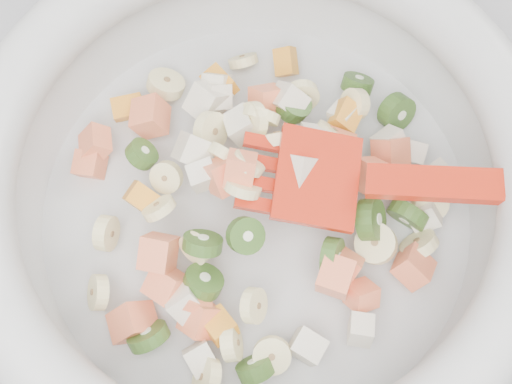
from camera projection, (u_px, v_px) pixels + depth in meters
counter at (261, 286)px, 0.95m from camera, size 2.00×0.60×0.90m
mixing_bowl at (257, 186)px, 0.46m from camera, size 0.40×0.39×0.11m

